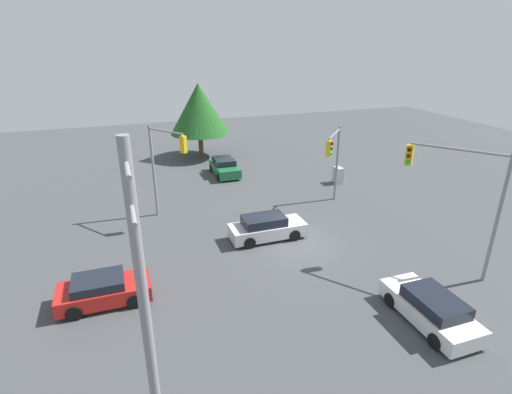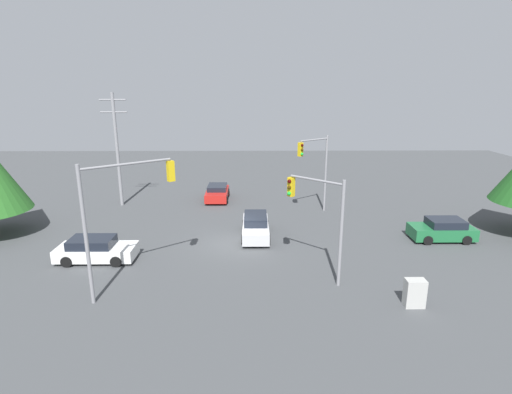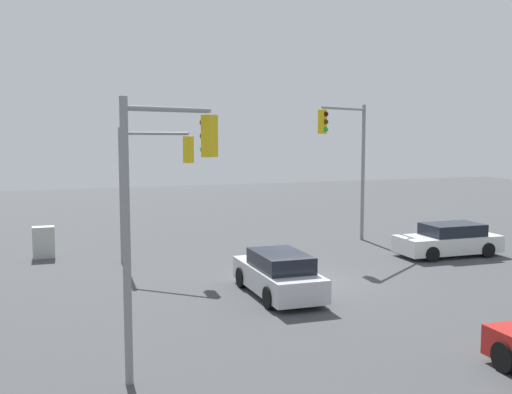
# 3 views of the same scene
# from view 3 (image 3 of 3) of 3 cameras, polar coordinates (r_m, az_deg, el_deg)

# --- Properties ---
(ground_plane) EXTENTS (80.00, 80.00, 0.00)m
(ground_plane) POSITION_cam_3_polar(r_m,az_deg,el_deg) (23.64, 3.98, -7.66)
(ground_plane) COLOR #424447
(sedan_silver) EXTENTS (1.90, 4.63, 1.51)m
(sedan_silver) POSITION_cam_3_polar(r_m,az_deg,el_deg) (21.74, 2.01, -6.90)
(sedan_silver) COLOR silver
(sedan_silver) RESTS_ON ground_plane
(sedan_white) EXTENTS (4.58, 2.03, 1.43)m
(sedan_white) POSITION_cam_3_polar(r_m,az_deg,el_deg) (29.67, 16.76, -3.70)
(sedan_white) COLOR silver
(sedan_white) RESTS_ON ground_plane
(traffic_signal_main) EXTENTS (2.65, 2.09, 6.32)m
(traffic_signal_main) POSITION_cam_3_polar(r_m,az_deg,el_deg) (14.89, -8.33, 0.82)
(traffic_signal_main) COLOR gray
(traffic_signal_main) RESTS_ON ground_plane
(traffic_signal_cross) EXTENTS (3.82, 3.04, 6.78)m
(traffic_signal_cross) POSITION_cam_3_polar(r_m,az_deg,el_deg) (30.92, 8.23, 4.31)
(traffic_signal_cross) COLOR gray
(traffic_signal_cross) RESTS_ON ground_plane
(traffic_signal_aux) EXTENTS (2.69, 2.46, 5.66)m
(traffic_signal_aux) POSITION_cam_3_polar(r_m,az_deg,el_deg) (26.43, -9.45, 2.25)
(traffic_signal_aux) COLOR gray
(traffic_signal_aux) RESTS_ON ground_plane
(electrical_cabinet) EXTENTS (0.93, 0.58, 1.37)m
(electrical_cabinet) POSITION_cam_3_polar(r_m,az_deg,el_deg) (29.46, -18.36, -3.83)
(electrical_cabinet) COLOR #B2B2AD
(electrical_cabinet) RESTS_ON ground_plane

